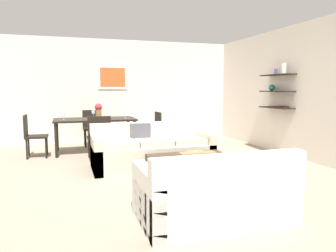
{
  "coord_description": "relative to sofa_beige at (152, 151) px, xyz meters",
  "views": [
    {
      "loc": [
        -1.47,
        -5.18,
        1.4
      ],
      "look_at": [
        0.24,
        0.2,
        0.75
      ],
      "focal_mm": 34.41,
      "sensor_mm": 36.0,
      "label": 1
    }
  ],
  "objects": [
    {
      "name": "ground_plane",
      "position": [
        0.03,
        -0.34,
        -0.29
      ],
      "size": [
        18.0,
        18.0,
        0.0
      ],
      "primitive_type": "plane",
      "color": "gray"
    },
    {
      "name": "back_wall_unit",
      "position": [
        0.32,
        3.19,
        1.06
      ],
      "size": [
        8.4,
        0.09,
        2.7
      ],
      "color": "silver",
      "rests_on": "ground"
    },
    {
      "name": "right_wall_shelf_unit",
      "position": [
        3.05,
        0.27,
        1.06
      ],
      "size": [
        0.34,
        8.2,
        2.7
      ],
      "color": "silver",
      "rests_on": "ground"
    },
    {
      "name": "sofa_beige",
      "position": [
        0.0,
        0.0,
        0.0
      ],
      "size": [
        2.11,
        0.9,
        0.78
      ],
      "color": "beige",
      "rests_on": "ground"
    },
    {
      "name": "loveseat_white",
      "position": [
        0.05,
        -2.48,
        0.0
      ],
      "size": [
        1.61,
        0.9,
        0.78
      ],
      "color": "white",
      "rests_on": "ground"
    },
    {
      "name": "coffee_table",
      "position": [
        0.34,
        -1.1,
        -0.1
      ],
      "size": [
        1.24,
        0.91,
        0.38
      ],
      "color": "#38281E",
      "rests_on": "ground"
    },
    {
      "name": "decorative_bowl",
      "position": [
        0.4,
        -1.13,
        0.13
      ],
      "size": [
        0.32,
        0.32,
        0.08
      ],
      "color": "#99844C",
      "rests_on": "coffee_table"
    },
    {
      "name": "dining_table",
      "position": [
        -0.84,
        1.73,
        0.39
      ],
      "size": [
        1.75,
        0.9,
        0.75
      ],
      "color": "black",
      "rests_on": "ground"
    },
    {
      "name": "dining_chair_foot",
      "position": [
        -0.84,
        0.87,
        0.21
      ],
      "size": [
        0.44,
        0.44,
        0.88
      ],
      "color": "black",
      "rests_on": "ground"
    },
    {
      "name": "dining_chair_left_near",
      "position": [
        -2.12,
        1.53,
        0.21
      ],
      "size": [
        0.44,
        0.44,
        0.88
      ],
      "color": "black",
      "rests_on": "ground"
    },
    {
      "name": "dining_chair_right_near",
      "position": [
        0.44,
        1.53,
        0.21
      ],
      "size": [
        0.44,
        0.44,
        0.88
      ],
      "color": "black",
      "rests_on": "ground"
    },
    {
      "name": "dining_chair_head",
      "position": [
        -0.84,
        2.59,
        0.21
      ],
      "size": [
        0.44,
        0.44,
        0.88
      ],
      "color": "black",
      "rests_on": "ground"
    },
    {
      "name": "wine_glass_left_near",
      "position": [
        -1.5,
        1.62,
        0.57
      ],
      "size": [
        0.07,
        0.07,
        0.16
      ],
      "color": "silver",
      "rests_on": "dining_table"
    },
    {
      "name": "wine_glass_right_near",
      "position": [
        -0.19,
        1.62,
        0.57
      ],
      "size": [
        0.07,
        0.07,
        0.17
      ],
      "color": "silver",
      "rests_on": "dining_table"
    },
    {
      "name": "wine_glass_head",
      "position": [
        -0.84,
        2.12,
        0.58
      ],
      "size": [
        0.07,
        0.07,
        0.17
      ],
      "color": "silver",
      "rests_on": "dining_table"
    },
    {
      "name": "centerpiece_vase",
      "position": [
        -0.76,
        1.73,
        0.64
      ],
      "size": [
        0.16,
        0.16,
        0.34
      ],
      "color": "olive",
      "rests_on": "dining_table"
    }
  ]
}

